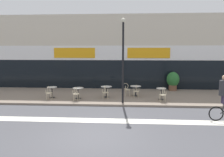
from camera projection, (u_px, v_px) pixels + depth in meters
name	position (u px, v px, depth m)	size (l,w,h in m)	color
ground_plane	(94.00, 135.00, 8.60)	(120.00, 120.00, 0.00)	#4C4C51
sidewalk_slab	(109.00, 96.00, 15.77)	(40.00, 5.50, 0.12)	gray
storefront_facade	(113.00, 53.00, 20.05)	(40.00, 4.06, 6.28)	beige
bike_lane_stripe	(99.00, 120.00, 10.41)	(36.00, 0.70, 0.01)	silver
bistro_table_0	(52.00, 90.00, 14.86)	(0.66, 0.66, 0.74)	black
bistro_table_1	(78.00, 91.00, 14.55)	(0.73, 0.73, 0.74)	black
bistro_table_2	(106.00, 89.00, 15.01)	(0.76, 0.76, 0.75)	black
bistro_table_3	(136.00, 89.00, 15.46)	(0.77, 0.77, 0.71)	black
bistro_table_4	(161.00, 92.00, 14.24)	(0.63, 0.63, 0.77)	black
cafe_chair_0_near	(49.00, 92.00, 14.24)	(0.41, 0.58, 0.90)	beige
cafe_chair_1_near	(76.00, 93.00, 13.93)	(0.44, 0.59, 0.90)	beige
cafe_chair_2_near	(105.00, 91.00, 14.39)	(0.45, 0.60, 0.90)	beige
cafe_chair_3_near	(136.00, 90.00, 14.84)	(0.45, 0.60, 0.90)	beige
cafe_chair_3_side	(127.00, 88.00, 15.51)	(0.59, 0.43, 0.90)	beige
cafe_chair_4_near	(163.00, 94.00, 13.62)	(0.45, 0.60, 0.90)	beige
planter_pot	(173.00, 80.00, 17.51)	(0.99, 0.99, 1.50)	brown
lamp_post	(123.00, 55.00, 13.06)	(0.26, 0.26, 5.10)	black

